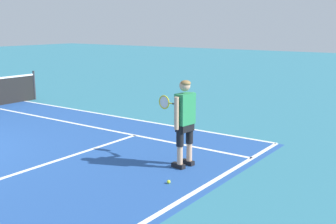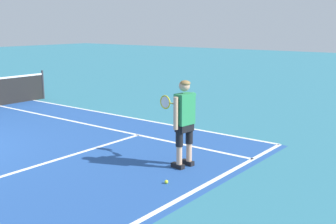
% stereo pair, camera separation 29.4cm
% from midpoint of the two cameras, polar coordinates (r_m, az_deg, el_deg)
% --- Properties ---
extents(line_singles_right, '(0.10, 9.59, 0.01)m').
position_cam_midpoint_polar(line_singles_right, '(11.74, -11.25, -1.93)').
color(line_singles_right, white).
rests_on(line_singles_right, ground).
extents(line_doubles_right, '(0.10, 9.59, 0.01)m').
position_cam_midpoint_polar(line_doubles_right, '(12.69, -6.73, -0.76)').
color(line_doubles_right, white).
rests_on(line_doubles_right, ground).
extents(tennis_player, '(0.74, 1.09, 1.71)m').
position_cam_midpoint_polar(tennis_player, '(8.08, 1.15, -0.73)').
color(tennis_player, black).
rests_on(tennis_player, ground).
extents(tennis_ball_near_feet, '(0.07, 0.07, 0.07)m').
position_cam_midpoint_polar(tennis_ball_near_feet, '(7.47, -1.05, -9.46)').
color(tennis_ball_near_feet, '#CCE02D').
rests_on(tennis_ball_near_feet, ground).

